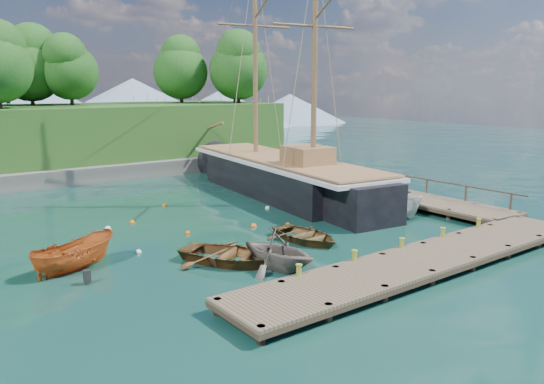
{
  "coord_description": "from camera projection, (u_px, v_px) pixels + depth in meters",
  "views": [
    {
      "loc": [
        -16.35,
        -20.06,
        7.78
      ],
      "look_at": [
        0.7,
        3.0,
        2.0
      ],
      "focal_mm": 35.0,
      "sensor_mm": 36.0,
      "label": 1
    }
  ],
  "objects": [
    {
      "name": "mooring_buoy_1",
      "position": [
        188.0,
        234.0,
        28.28
      ],
      "size": [
        0.31,
        0.31,
        0.31
      ],
      "primitive_type": "sphere",
      "color": "#DF5800",
      "rests_on": "ground"
    },
    {
      "name": "bollard_4",
      "position": [
        477.0,
        238.0,
        27.52
      ],
      "size": [
        0.26,
        0.26,
        0.45
      ],
      "primitive_type": "cylinder",
      "color": "olive",
      "rests_on": "ground"
    },
    {
      "name": "bollard_3",
      "position": [
        442.0,
        248.0,
        25.78
      ],
      "size": [
        0.26,
        0.26,
        0.45
      ],
      "primitive_type": "cylinder",
      "color": "olive",
      "rests_on": "ground"
    },
    {
      "name": "mooring_buoy_2",
      "position": [
        254.0,
        227.0,
        29.72
      ],
      "size": [
        0.35,
        0.35,
        0.35
      ],
      "primitive_type": "sphere",
      "color": "orange",
      "rests_on": "ground"
    },
    {
      "name": "bollard_0",
      "position": [
        299.0,
        290.0,
        20.53
      ],
      "size": [
        0.26,
        0.26,
        0.45
      ],
      "primitive_type": "cylinder",
      "color": "olive",
      "rests_on": "ground"
    },
    {
      "name": "mooring_buoy_5",
      "position": [
        165.0,
        206.0,
        34.78
      ],
      "size": [
        0.33,
        0.33,
        0.33
      ],
      "primitive_type": "sphere",
      "color": "orange",
      "rests_on": "ground"
    },
    {
      "name": "dock_near",
      "position": [
        427.0,
        259.0,
        22.84
      ],
      "size": [
        20.0,
        3.2,
        1.1
      ],
      "color": "#463B2C",
      "rests_on": "ground"
    },
    {
      "name": "ground",
      "position": [
        296.0,
        242.0,
        26.88
      ],
      "size": [
        160.0,
        160.0,
        0.0
      ],
      "primitive_type": "plane",
      "color": "#10342B",
      "rests_on": "ground"
    },
    {
      "name": "mooring_buoy_0",
      "position": [
        138.0,
        253.0,
        25.08
      ],
      "size": [
        0.29,
        0.29,
        0.29
      ],
      "primitive_type": "sphere",
      "color": "white",
      "rests_on": "ground"
    },
    {
      "name": "schooner",
      "position": [
        282.0,
        179.0,
        38.25
      ],
      "size": [
        7.67,
        28.11,
        20.73
      ],
      "rotation": [
        0.0,
        0.0,
        -0.13
      ],
      "color": "black",
      "rests_on": "ground"
    },
    {
      "name": "mooring_buoy_7",
      "position": [
        288.0,
        226.0,
        29.96
      ],
      "size": [
        0.31,
        0.31,
        0.31
      ],
      "primitive_type": "sphere",
      "color": "orange",
      "rests_on": "ground"
    },
    {
      "name": "mooring_buoy_4",
      "position": [
        132.0,
        223.0,
        30.48
      ],
      "size": [
        0.33,
        0.33,
        0.33
      ],
      "primitive_type": "sphere",
      "color": "#D66808",
      "rests_on": "ground"
    },
    {
      "name": "mooring_buoy_6",
      "position": [
        108.0,
        229.0,
        29.16
      ],
      "size": [
        0.35,
        0.35,
        0.35
      ],
      "primitive_type": "sphere",
      "color": "white",
      "rests_on": "ground"
    },
    {
      "name": "rowboat_1",
      "position": [
        278.0,
        269.0,
        22.89
      ],
      "size": [
        4.01,
        4.37,
        1.94
      ],
      "primitive_type": "imported",
      "rotation": [
        0.0,
        0.0,
        0.26
      ],
      "color": "#675D56",
      "rests_on": "ground"
    },
    {
      "name": "rowboat_0",
      "position": [
        232.0,
        263.0,
        23.64
      ],
      "size": [
        5.47,
        5.9,
        1.0
      ],
      "primitive_type": "imported",
      "rotation": [
        0.0,
        0.0,
        0.56
      ],
      "color": "brown",
      "rests_on": "ground"
    },
    {
      "name": "cabin_boat_white",
      "position": [
        393.0,
        214.0,
        32.64
      ],
      "size": [
        1.73,
        4.33,
        1.66
      ],
      "primitive_type": "imported",
      "rotation": [
        0.0,
        0.0,
        -0.03
      ],
      "color": "white",
      "rests_on": "ground"
    },
    {
      "name": "dock_east",
      "position": [
        357.0,
        187.0,
        39.01
      ],
      "size": [
        3.2,
        24.0,
        1.1
      ],
      "color": "#463B2C",
      "rests_on": "ground"
    },
    {
      "name": "bollard_2",
      "position": [
        401.0,
        260.0,
        24.03
      ],
      "size": [
        0.26,
        0.26,
        0.45
      ],
      "primitive_type": "cylinder",
      "color": "olive",
      "rests_on": "ground"
    },
    {
      "name": "distant_ridge",
      "position": [
        39.0,
        108.0,
        83.7
      ],
      "size": [
        117.0,
        40.0,
        10.0
      ],
      "color": "#728CA5",
      "rests_on": "ground"
    },
    {
      "name": "bollard_1",
      "position": [
        354.0,
        274.0,
        22.28
      ],
      "size": [
        0.26,
        0.26,
        0.45
      ],
      "primitive_type": "cylinder",
      "color": "olive",
      "rests_on": "ground"
    },
    {
      "name": "mooring_buoy_3",
      "position": [
        268.0,
        209.0,
        34.08
      ],
      "size": [
        0.31,
        0.31,
        0.31
      ],
      "primitive_type": "sphere",
      "color": "white",
      "rests_on": "ground"
    },
    {
      "name": "rowboat_2",
      "position": [
        305.0,
        241.0,
        26.95
      ],
      "size": [
        3.18,
        4.28,
        0.85
      ],
      "primitive_type": "imported",
      "rotation": [
        0.0,
        0.0,
        0.06
      ],
      "color": "brown",
      "rests_on": "ground"
    },
    {
      "name": "motorboat_orange",
      "position": [
        75.0,
        270.0,
        22.74
      ],
      "size": [
        4.25,
        2.67,
        1.54
      ],
      "primitive_type": "imported",
      "rotation": [
        0.0,
        0.0,
        1.89
      ],
      "color": "#BC561E",
      "rests_on": "ground"
    }
  ]
}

